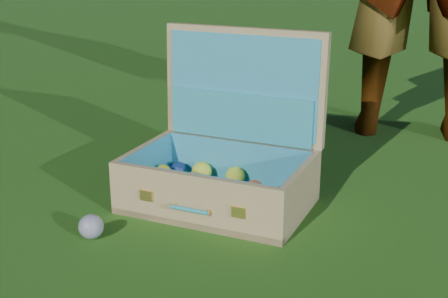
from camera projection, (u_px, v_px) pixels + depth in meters
ground at (238, 232)px, 1.70m from camera, size 60.00×60.00×0.00m
stray_ball at (91, 227)px, 1.66m from camera, size 0.07×0.07×0.07m
suitcase at (225, 155)px, 1.88m from camera, size 0.58×0.48×0.51m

